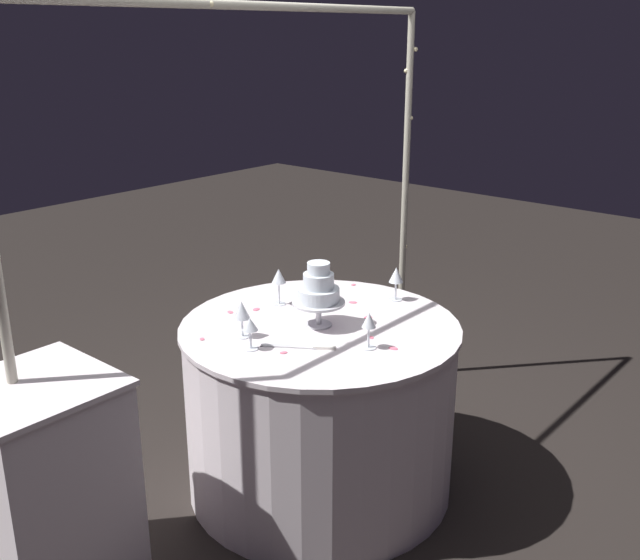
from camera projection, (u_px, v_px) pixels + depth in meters
name	position (u px, v px, depth m)	size (l,w,h in m)	color
ground_plane	(320.00, 483.00, 3.33)	(12.00, 12.00, 0.00)	black
decorative_arch	(253.00, 170.00, 3.11)	(2.36, 0.06, 2.05)	#B7B29E
main_table	(320.00, 407.00, 3.21)	(1.18, 1.18, 0.77)	white
side_table	(47.00, 489.00, 2.59)	(0.50, 0.50, 0.82)	white
tiered_cake	(319.00, 290.00, 3.02)	(0.22, 0.22, 0.28)	silver
wine_glass_0	(369.00, 322.00, 2.82)	(0.06, 0.06, 0.15)	silver
wine_glass_1	(250.00, 326.00, 2.82)	(0.06, 0.06, 0.13)	silver
wine_glass_2	(279.00, 278.00, 3.27)	(0.06, 0.06, 0.17)	silver
wine_glass_3	(242.00, 311.00, 2.93)	(0.07, 0.07, 0.15)	silver
wine_glass_4	(396.00, 276.00, 3.33)	(0.06, 0.06, 0.16)	silver
cake_knife	(303.00, 347.00, 2.86)	(0.18, 0.26, 0.01)	silver
rose_petal_0	(369.00, 317.00, 3.16)	(0.04, 0.02, 0.00)	#EA6B84
rose_petal_1	(393.00, 348.00, 2.85)	(0.04, 0.03, 0.00)	#EA6B84
rose_petal_2	(256.00, 309.00, 3.25)	(0.04, 0.03, 0.00)	#EA6B84
rose_petal_3	(283.00, 353.00, 2.81)	(0.03, 0.02, 0.00)	#EA6B84
rose_petal_4	(353.00, 285.00, 3.56)	(0.03, 0.02, 0.00)	#EA6B84
rose_petal_5	(202.00, 339.00, 2.94)	(0.03, 0.02, 0.00)	#EA6B84
rose_petal_6	(353.00, 302.00, 3.33)	(0.04, 0.03, 0.00)	#EA6B84
rose_petal_7	(230.00, 312.00, 3.22)	(0.03, 0.02, 0.00)	#EA6B84
rose_petal_8	(367.00, 317.00, 3.16)	(0.03, 0.02, 0.00)	#EA6B84
rose_petal_9	(371.00, 337.00, 2.95)	(0.03, 0.02, 0.00)	#EA6B84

